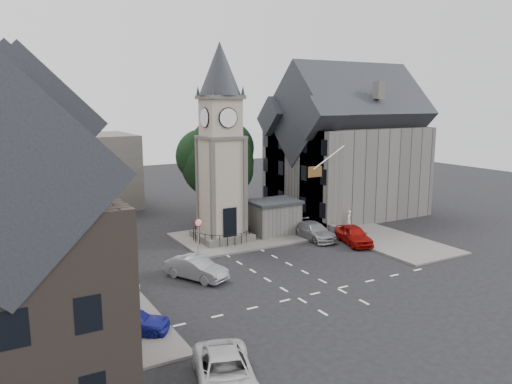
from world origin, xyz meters
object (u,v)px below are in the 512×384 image
car_west_blue (130,321)px  pedestrian (348,220)px  car_east_red (354,235)px  clock_tower (221,144)px  stone_shelter (274,217)px

car_west_blue → pedestrian: (23.00, 10.64, 0.23)m
car_west_blue → car_east_red: 21.65m
clock_tower → car_east_red: clock_tower is taller
pedestrian → car_west_blue: bearing=-18.6°
stone_shelter → car_east_red: bearing=-53.9°
clock_tower → car_west_blue: (-11.50, -13.20, -7.44)m
car_east_red → pedestrian: (2.49, 3.70, 0.15)m
car_east_red → pedestrian: size_ratio=2.45×
car_east_red → clock_tower: bearing=160.4°
car_west_blue → clock_tower: bearing=-8.3°
stone_shelter → car_east_red: size_ratio=0.96×
car_west_blue → stone_shelter: bearing=-19.3°
car_west_blue → pedestrian: 25.34m
clock_tower → stone_shelter: (4.80, -0.49, -6.57)m
car_west_blue → pedestrian: pedestrian is taller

